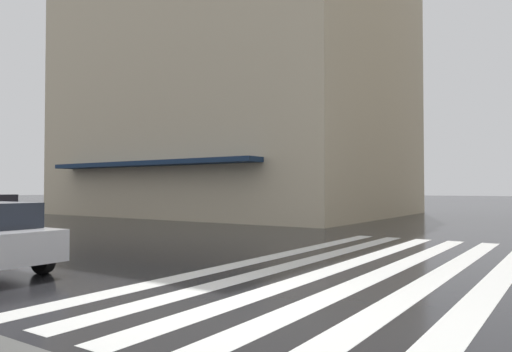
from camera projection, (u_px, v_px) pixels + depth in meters
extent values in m
plane|color=black|center=(218.00, 300.00, 7.19)|extent=(220.00, 220.00, 0.00)
cube|color=silver|center=(497.00, 281.00, 8.66)|extent=(13.00, 0.50, 0.01)
cube|color=silver|center=(440.00, 275.00, 9.22)|extent=(13.00, 0.50, 0.01)
cube|color=silver|center=(389.00, 270.00, 9.78)|extent=(13.00, 0.50, 0.01)
cube|color=silver|center=(343.00, 266.00, 10.34)|extent=(13.00, 0.50, 0.01)
cube|color=silver|center=(303.00, 262.00, 10.90)|extent=(13.00, 0.50, 0.01)
cube|color=silver|center=(266.00, 258.00, 11.46)|extent=(13.00, 0.50, 0.01)
cube|color=beige|center=(239.00, 71.00, 32.35)|extent=(15.58, 20.37, 19.34)
cube|color=#192D4C|center=(145.00, 164.00, 25.23)|extent=(1.20, 14.26, 0.24)
cylinder|color=black|center=(43.00, 258.00, 9.47)|extent=(0.20, 0.62, 0.62)
cylinder|color=black|center=(21.00, 219.00, 21.68)|extent=(0.20, 0.62, 0.62)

